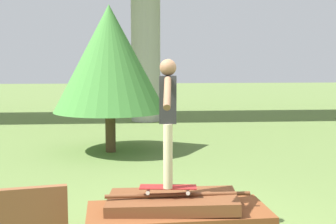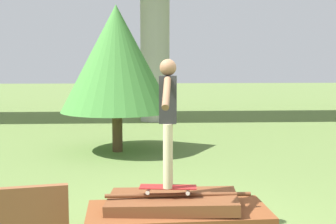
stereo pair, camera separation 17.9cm
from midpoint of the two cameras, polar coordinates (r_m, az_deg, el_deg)
name	(u,v)px [view 1 (the left image)]	position (r m, az deg, el deg)	size (l,w,h in m)	color
scrap_pile	(177,218)	(6.39, 0.27, -12.76)	(2.45, 1.16, 0.58)	brown
scrap_plank_loose	(22,212)	(6.63, -18.17, -11.56)	(1.19, 0.36, 0.66)	brown
skateboard	(168,187)	(6.25, -0.83, -9.19)	(0.77, 0.30, 0.09)	maroon
skater	(168,113)	(6.06, -0.84, -0.12)	(0.24, 1.27, 1.68)	#C6B78E
tree_behind_left	(109,59)	(11.83, -7.58, 6.46)	(2.83, 2.83, 3.70)	#4C3823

